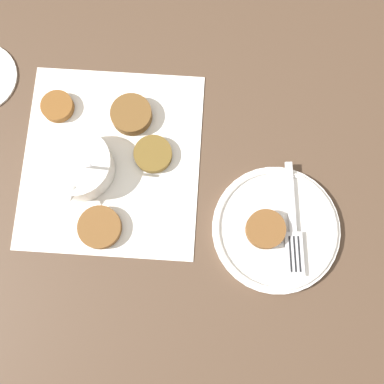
{
  "coord_description": "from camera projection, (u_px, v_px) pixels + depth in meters",
  "views": [
    {
      "loc": [
        0.23,
        0.17,
        0.75
      ],
      "look_at": [
        0.07,
        0.16,
        0.02
      ],
      "focal_mm": 42.0,
      "sensor_mm": 36.0,
      "label": 1
    }
  ],
  "objects": [
    {
      "name": "ground_plane",
      "position": [
        107.0,
        145.0,
        0.79
      ],
      "size": [
        4.0,
        4.0,
        0.0
      ],
      "primitive_type": "plane",
      "color": "#4C3828"
    },
    {
      "name": "napkin",
      "position": [
        112.0,
        160.0,
        0.78
      ],
      "size": [
        0.34,
        0.32,
        0.0
      ],
      "color": "white",
      "rests_on": "ground_plane"
    },
    {
      "name": "sauce_bowl",
      "position": [
        79.0,
        166.0,
        0.75
      ],
      "size": [
        0.12,
        0.11,
        0.1
      ],
      "color": "white",
      "rests_on": "napkin"
    },
    {
      "name": "fritter_0",
      "position": [
        57.0,
        106.0,
        0.79
      ],
      "size": [
        0.06,
        0.06,
        0.02
      ],
      "color": "brown",
      "rests_on": "napkin"
    },
    {
      "name": "fritter_1",
      "position": [
        100.0,
        227.0,
        0.74
      ],
      "size": [
        0.07,
        0.07,
        0.02
      ],
      "color": "brown",
      "rests_on": "napkin"
    },
    {
      "name": "fritter_2",
      "position": [
        153.0,
        154.0,
        0.77
      ],
      "size": [
        0.07,
        0.07,
        0.01
      ],
      "color": "brown",
      "rests_on": "napkin"
    },
    {
      "name": "fritter_3",
      "position": [
        131.0,
        115.0,
        0.78
      ],
      "size": [
        0.07,
        0.07,
        0.02
      ],
      "color": "brown",
      "rests_on": "napkin"
    },
    {
      "name": "serving_plate",
      "position": [
        276.0,
        229.0,
        0.75
      ],
      "size": [
        0.21,
        0.21,
        0.02
      ],
      "color": "white",
      "rests_on": "ground_plane"
    },
    {
      "name": "fritter_on_plate",
      "position": [
        265.0,
        229.0,
        0.73
      ],
      "size": [
        0.06,
        0.06,
        0.02
      ],
      "color": "brown",
      "rests_on": "serving_plate"
    },
    {
      "name": "fork",
      "position": [
        293.0,
        231.0,
        0.73
      ],
      "size": [
        0.19,
        0.04,
        0.0
      ],
      "color": "silver",
      "rests_on": "serving_plate"
    }
  ]
}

